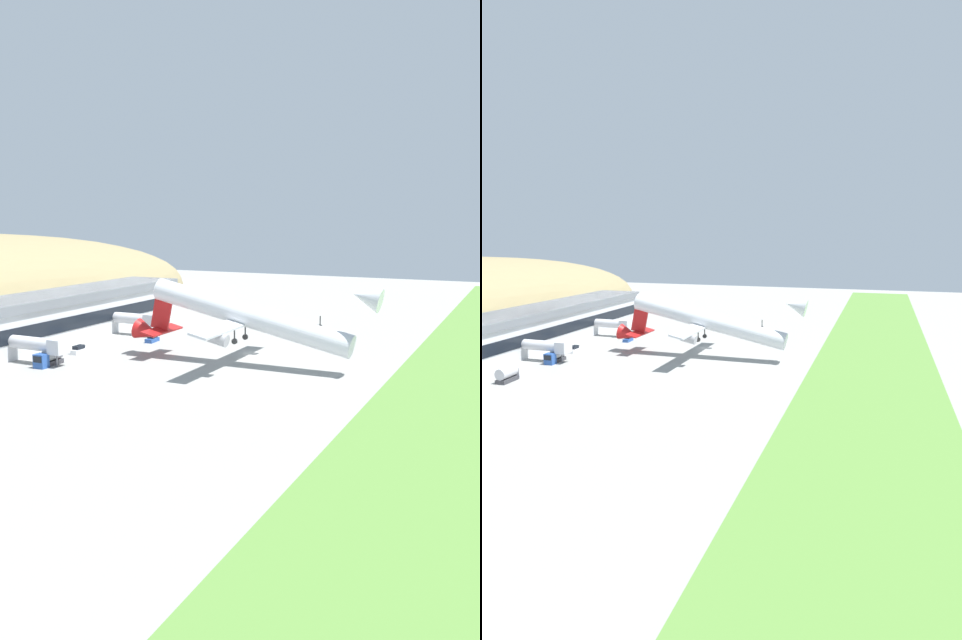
# 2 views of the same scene
# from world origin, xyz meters

# --- Properties ---
(ground_plane) EXTENTS (355.09, 355.09, 0.00)m
(ground_plane) POSITION_xyz_m (0.00, 0.00, 0.00)
(ground_plane) COLOR gray
(grass_strip_foreground) EXTENTS (319.58, 28.86, 0.08)m
(grass_strip_foreground) POSITION_xyz_m (0.00, -44.85, 0.04)
(grass_strip_foreground) COLOR #568438
(grass_strip_foreground) RESTS_ON ground_plane
(terminal_building) EXTENTS (90.93, 15.41, 11.03)m
(terminal_building) POSITION_xyz_m (-9.18, 47.35, 6.26)
(terminal_building) COLOR silver
(terminal_building) RESTS_ON ground_plane
(jetway_0) EXTENTS (3.38, 13.06, 5.43)m
(jetway_0) POSITION_xyz_m (-26.25, 32.92, 3.99)
(jetway_0) COLOR silver
(jetway_0) RESTS_ON ground_plane
(jetway_1) EXTENTS (3.38, 12.00, 5.43)m
(jetway_1) POSITION_xyz_m (7.32, 33.49, 3.99)
(jetway_1) COLOR silver
(jetway_1) RESTS_ON ground_plane
(cargo_airplane) EXTENTS (34.09, 51.47, 14.97)m
(cargo_airplane) POSITION_xyz_m (-9.62, -2.69, 9.33)
(cargo_airplane) COLOR silver
(service_car_0) EXTENTS (3.89, 2.03, 1.63)m
(service_car_0) POSITION_xyz_m (1.87, 25.99, 0.68)
(service_car_0) COLOR #264C99
(service_car_0) RESTS_ON ground_plane
(service_car_1) EXTENTS (4.46, 1.82, 1.70)m
(service_car_1) POSITION_xyz_m (-14.92, 33.18, 0.70)
(service_car_1) COLOR silver
(service_car_1) RESTS_ON ground_plane
(fuel_truck) EXTENTS (6.35, 2.42, 3.12)m
(fuel_truck) POSITION_xyz_m (-26.35, 31.06, 1.50)
(fuel_truck) COLOR #264C99
(fuel_truck) RESTS_ON ground_plane
(box_truck) EXTENTS (7.47, 2.91, 3.34)m
(box_truck) POSITION_xyz_m (-43.03, 30.48, 1.55)
(box_truck) COLOR silver
(box_truck) RESTS_ON ground_plane
(traffic_cone_0) EXTENTS (0.52, 0.52, 0.58)m
(traffic_cone_0) POSITION_xyz_m (34.22, 17.32, 0.28)
(traffic_cone_0) COLOR orange
(traffic_cone_0) RESTS_ON ground_plane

